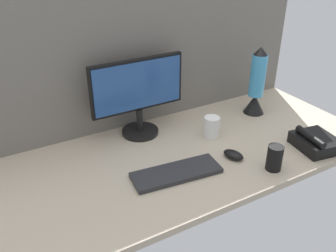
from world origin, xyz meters
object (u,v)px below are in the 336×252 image
object	(u,v)px
keyboard	(176,173)
desk_phone	(315,142)
mug_ceramic_white	(212,127)
mug_black_travel	(275,158)
monitor	(138,93)
mouse	(233,155)
lava_lamp	(256,86)

from	to	relation	value
keyboard	desk_phone	size ratio (longest dim) A/B	1.72
keyboard	mug_ceramic_white	xyz separation A→B (cm)	(30.96, 18.88, 4.13)
keyboard	mug_black_travel	bearing A→B (deg)	-17.41
monitor	mug_ceramic_white	world-z (taller)	monitor
mouse	mug_black_travel	world-z (taller)	mug_black_travel
keyboard	desk_phone	distance (cm)	67.45
mug_black_travel	lava_lamp	size ratio (longest dim) A/B	0.30
mouse	lava_lamp	size ratio (longest dim) A/B	0.26
mouse	mug_ceramic_white	size ratio (longest dim) A/B	0.94
mouse	mug_black_travel	bearing A→B (deg)	-76.55
mouse	desk_phone	xyz separation A→B (cm)	(37.85, -11.90, 1.49)
mouse	mug_ceramic_white	bearing A→B (deg)	63.46
monitor	desk_phone	world-z (taller)	monitor
monitor	mug_black_travel	size ratio (longest dim) A/B	4.16
lava_lamp	mug_ceramic_white	bearing A→B (deg)	-164.58
monitor	keyboard	world-z (taller)	monitor
keyboard	mouse	distance (cm)	28.23
mug_ceramic_white	mug_black_travel	distance (cm)	36.04
mouse	lava_lamp	distance (cm)	50.83
mug_black_travel	desk_phone	distance (cm)	28.74
mouse	lava_lamp	bearing A→B (deg)	19.60
monitor	mouse	world-z (taller)	monitor
lava_lamp	desk_phone	bearing A→B (deg)	-90.66
keyboard	lava_lamp	world-z (taller)	lava_lamp
monitor	keyboard	distance (cm)	44.25
desk_phone	mouse	bearing A→B (deg)	162.55
mug_ceramic_white	desk_phone	size ratio (longest dim) A/B	0.48
monitor	mouse	size ratio (longest dim) A/B	4.81
lava_lamp	desk_phone	world-z (taller)	lava_lamp
monitor	mug_black_travel	bearing A→B (deg)	-57.62
mouse	mug_ceramic_white	distance (cm)	21.08
keyboard	desk_phone	world-z (taller)	desk_phone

